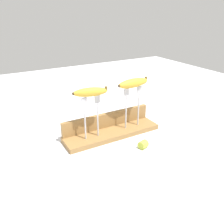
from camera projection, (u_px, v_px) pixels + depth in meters
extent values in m
plane|color=silver|center=(112.00, 135.00, 1.19)|extent=(3.00, 3.00, 0.00)
cube|color=olive|center=(112.00, 133.00, 1.19)|extent=(0.48, 0.12, 0.02)
cube|color=olive|center=(107.00, 120.00, 1.21)|extent=(0.47, 0.02, 0.07)
cylinder|color=#B2B2B7|center=(85.00, 123.00, 1.08)|extent=(0.01, 0.01, 0.16)
cube|color=#B2B2B7|center=(84.00, 102.00, 1.04)|extent=(0.03, 0.00, 0.04)
cylinder|color=#B2B2B7|center=(98.00, 120.00, 1.11)|extent=(0.01, 0.01, 0.16)
cube|color=#B2B2B7|center=(97.00, 99.00, 1.07)|extent=(0.03, 0.00, 0.04)
cylinder|color=#B2B2B7|center=(126.00, 112.00, 1.18)|extent=(0.01, 0.01, 0.17)
cube|color=#B2B2B7|center=(126.00, 92.00, 1.14)|extent=(0.03, 0.00, 0.04)
cylinder|color=#B2B2B7|center=(138.00, 109.00, 1.21)|extent=(0.01, 0.01, 0.17)
cube|color=#B2B2B7|center=(139.00, 90.00, 1.17)|extent=(0.03, 0.00, 0.04)
ellipsoid|color=gold|center=(90.00, 92.00, 1.04)|extent=(0.16, 0.07, 0.04)
cylinder|color=brown|center=(106.00, 88.00, 1.06)|extent=(0.01, 0.01, 0.02)
sphere|color=#3F2D19|center=(74.00, 94.00, 1.02)|extent=(0.01, 0.01, 0.01)
ellipsoid|color=gold|center=(133.00, 83.00, 1.14)|extent=(0.17, 0.05, 0.04)
cylinder|color=brown|center=(146.00, 79.00, 1.17)|extent=(0.01, 0.01, 0.02)
sphere|color=#3F2D19|center=(119.00, 86.00, 1.10)|extent=(0.01, 0.01, 0.01)
cylinder|color=#B2B2B7|center=(29.00, 127.00, 1.27)|extent=(0.06, 0.15, 0.01)
cube|color=#B2B2B7|center=(31.00, 119.00, 1.36)|extent=(0.04, 0.04, 0.01)
cylinder|color=#B2C138|center=(143.00, 145.00, 1.08)|extent=(0.04, 0.04, 0.04)
cylinder|color=beige|center=(146.00, 143.00, 1.09)|extent=(0.01, 0.03, 0.03)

